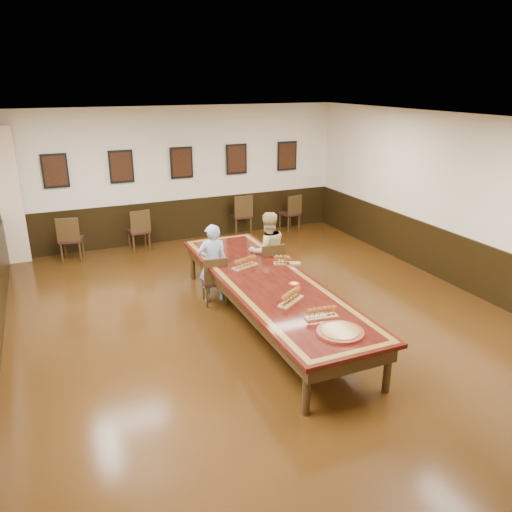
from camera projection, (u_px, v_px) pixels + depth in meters
name	position (u px, v px, depth m)	size (l,w,h in m)	color
floor	(268.00, 323.00, 8.17)	(8.00, 10.00, 0.02)	black
ceiling	(270.00, 121.00, 7.09)	(8.00, 10.00, 0.02)	white
wall_back	(181.00, 175.00, 11.96)	(8.00, 0.02, 3.20)	beige
wall_right	(467.00, 204.00, 9.13)	(0.02, 10.00, 3.20)	beige
chair_man	(214.00, 279.00, 8.77)	(0.42, 0.45, 0.89)	black
chair_woman	(269.00, 266.00, 9.27)	(0.45, 0.49, 0.95)	black
spare_chair_a	(71.00, 238.00, 10.87)	(0.47, 0.51, 1.00)	black
spare_chair_b	(138.00, 229.00, 11.53)	(0.46, 0.50, 0.97)	black
spare_chair_c	(241.00, 214.00, 12.71)	(0.48, 0.53, 1.03)	black
spare_chair_d	(290.00, 212.00, 13.10)	(0.44, 0.48, 0.94)	black
person_man	(213.00, 263.00, 8.76)	(0.52, 0.34, 1.42)	#4C7ABE
person_woman	(267.00, 251.00, 9.27)	(0.74, 0.58, 1.49)	tan
pink_phone	(294.00, 269.00, 8.37)	(0.07, 0.14, 0.01)	#D6476A
curtain	(10.00, 196.00, 10.44)	(0.45, 0.18, 2.90)	beige
wainscoting	(268.00, 295.00, 7.99)	(8.00, 10.00, 1.00)	black
conference_table	(268.00, 289.00, 7.96)	(1.40, 5.00, 0.76)	black
posters	(181.00, 163.00, 11.79)	(6.14, 0.04, 0.74)	black
flight_a	(245.00, 263.00, 8.43)	(0.51, 0.31, 0.18)	olive
flight_b	(285.00, 260.00, 8.56)	(0.47, 0.31, 0.17)	olive
flight_c	(291.00, 297.00, 7.10)	(0.50, 0.40, 0.19)	olive
flight_d	(322.00, 313.00, 6.64)	(0.46, 0.19, 0.17)	olive
red_plate_grp	(294.00, 284.00, 7.75)	(0.18, 0.18, 0.02)	#B1220B
carved_platter	(340.00, 332.00, 6.25)	(0.60, 0.60, 0.05)	#601C13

